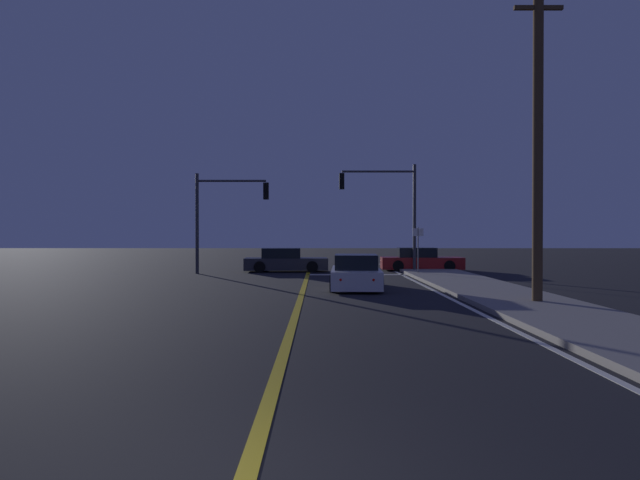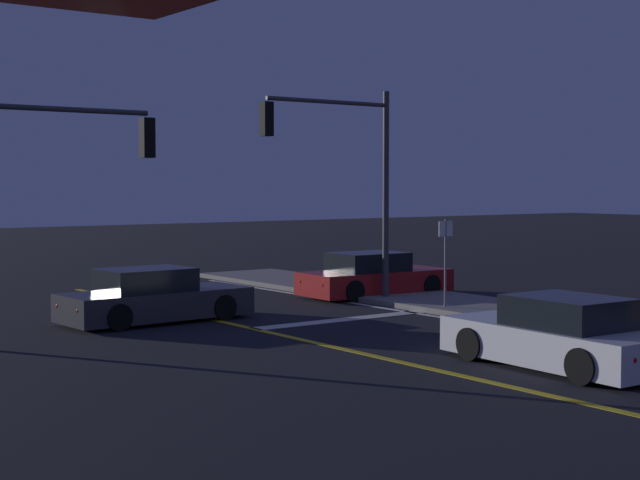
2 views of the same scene
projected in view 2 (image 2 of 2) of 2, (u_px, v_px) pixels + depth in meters
The scene contains 7 objects.
stop_bar at pixel (341, 320), 24.07m from camera, with size 5.18×0.50×0.01m, color silver.
car_far_approaching_red at pixel (374, 277), 29.19m from camera, with size 4.79×2.11×1.34m.
car_following_oncoming_white at pixel (559, 336), 17.82m from camera, with size 2.10×4.52×1.34m.
car_lead_oncoming_charcoal at pixel (153, 298), 23.73m from camera, with size 4.77×2.07×1.34m.
traffic_signal_near_right at pixel (344, 160), 26.80m from camera, with size 4.33×0.28×6.06m.
traffic_signal_far_left at pixel (50, 174), 20.38m from camera, with size 3.94×0.28×5.39m.
street_sign_corner at pixel (445, 250), 25.41m from camera, with size 0.56×0.11×2.48m.
Camera 2 is at (-12.03, 5.53, 3.40)m, focal length 54.01 mm.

